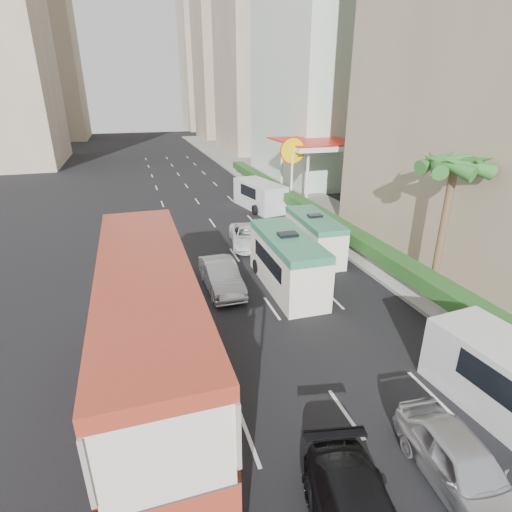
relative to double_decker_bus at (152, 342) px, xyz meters
name	(u,v)px	position (x,y,z in m)	size (l,w,h in m)	color
ground_plane	(328,372)	(6.00, 0.00, -2.53)	(200.00, 200.00, 0.00)	black
double_decker_bus	(152,342)	(0.00, 0.00, 0.00)	(2.50, 11.00, 5.06)	#A53623
car_silver_lane_a	(222,289)	(3.78, 7.66, -2.53)	(1.56, 4.48, 1.48)	#B8BABF
car_silver_lane_b	(456,485)	(7.11, -5.09, -2.53)	(1.71, 4.24, 1.44)	#B8BABF
van_asset	(248,245)	(6.88, 13.44, -2.53)	(2.16, 4.68, 1.30)	silver
minibus_near	(287,262)	(7.08, 6.94, -1.12)	(2.12, 6.35, 2.81)	silver
minibus_far	(314,236)	(10.30, 10.58, -1.29)	(1.87, 5.60, 2.48)	silver
panel_van_far	(260,195)	(10.47, 21.99, -1.38)	(2.30, 5.75, 2.30)	silver
sidewalk	(294,196)	(15.00, 25.00, -2.44)	(6.00, 120.00, 0.18)	#99968C
kerb_wall	(317,226)	(12.20, 14.00, -1.85)	(0.30, 44.00, 1.00)	silver
hedge	(318,214)	(12.20, 14.00, -1.00)	(1.10, 44.00, 0.70)	#2D6626
palm_tree	(443,230)	(13.80, 4.00, 0.85)	(0.36, 0.36, 6.40)	brown
shell_station	(314,171)	(16.00, 23.00, 0.22)	(6.50, 8.00, 5.50)	silver
tower_far_a	(229,28)	(23.00, 82.00, 19.47)	(14.00, 14.00, 44.00)	tan
tower_far_b	(209,49)	(23.00, 104.00, 17.47)	(14.00, 14.00, 40.00)	#B3A08D
tower_left_b	(28,19)	(-16.00, 90.00, 20.47)	(16.00, 16.00, 46.00)	tan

